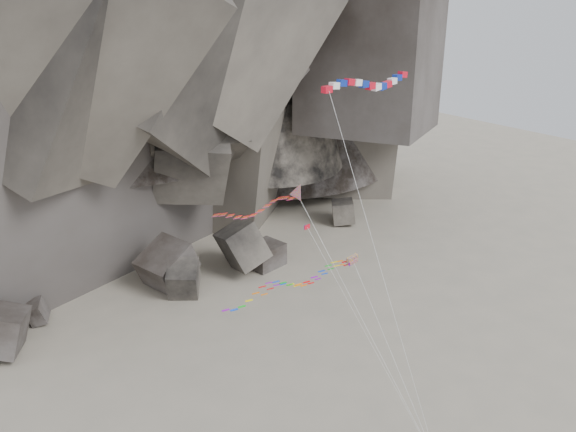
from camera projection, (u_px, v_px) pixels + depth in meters
ground at (322, 431)px, 52.78m from camera, size 260.00×260.00×0.00m
boulder_field at (109, 291)px, 72.98m from camera, size 79.49×16.07×8.82m
delta_kite at (253, 209)px, 46.69m from camera, size 12.45×15.42×21.88m
banner_kite at (369, 85)px, 46.03m from camera, size 10.43×13.47×30.75m
parafoil_kite at (287, 284)px, 44.10m from camera, size 14.81×9.99×16.79m
pennant_kite at (337, 282)px, 44.39m from camera, size 7.15×9.77×20.19m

